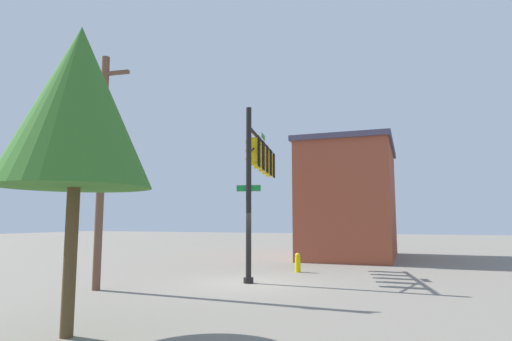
# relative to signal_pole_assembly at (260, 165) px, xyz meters

# --- Properties ---
(ground_plane) EXTENTS (120.00, 120.00, 0.00)m
(ground_plane) POSITION_rel_signal_pole_assembly_xyz_m (-2.55, -0.46, -4.64)
(ground_plane) COLOR slate
(signal_pole_assembly) EXTENTS (6.18, 1.74, 6.46)m
(signal_pole_assembly) POSITION_rel_signal_pole_assembly_xyz_m (0.00, 0.00, 0.00)
(signal_pole_assembly) COLOR black
(signal_pole_assembly) RESTS_ON ground_plane
(utility_pole) EXTENTS (0.30, 1.80, 7.84)m
(utility_pole) POSITION_rel_signal_pole_assembly_xyz_m (-5.65, 3.63, -0.56)
(utility_pole) COLOR brown
(utility_pole) RESTS_ON ground_plane
(fire_hydrant) EXTENTS (0.33, 0.24, 0.83)m
(fire_hydrant) POSITION_rel_signal_pole_assembly_xyz_m (1.19, -1.34, -4.23)
(fire_hydrant) COLOR #D9BF02
(fire_hydrant) RESTS_ON ground_plane
(tree_near) EXTENTS (3.05, 3.05, 6.28)m
(tree_near) POSITION_rel_signal_pole_assembly_xyz_m (-10.36, 0.31, -0.07)
(tree_near) COLOR #4F3C22
(tree_near) RESTS_ON ground_plane
(brick_building) EXTENTS (9.11, 5.38, 6.90)m
(brick_building) POSITION_rel_signal_pole_assembly_xyz_m (9.58, -2.59, -1.18)
(brick_building) COLOR #97452F
(brick_building) RESTS_ON ground_plane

